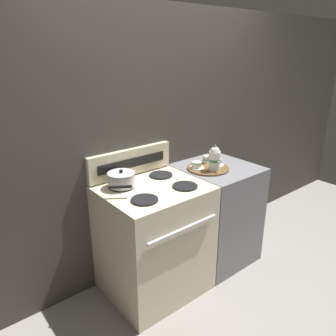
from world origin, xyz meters
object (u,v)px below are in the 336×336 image
at_px(stove, 154,239).
at_px(teacup_left, 197,165).
at_px(saucepan, 121,179).
at_px(teacup_right, 216,162).
at_px(serving_tray, 208,168).
at_px(teapot, 215,159).
at_px(creamer_jug, 206,159).

height_order(stove, teacup_left, teacup_left).
relative_size(stove, teacup_left, 7.19).
distance_m(saucepan, teacup_right, 0.88).
relative_size(saucepan, teacup_left, 2.38).
relative_size(serving_tray, teacup_right, 2.80).
distance_m(teapot, teacup_left, 0.17).
xyz_separation_m(teacup_left, creamer_jug, (0.16, 0.04, 0.01)).
bearing_deg(stove, teacup_left, 7.54).
height_order(saucepan, teapot, teapot).
relative_size(teapot, creamer_jug, 3.31).
bearing_deg(saucepan, teacup_left, -6.25).
height_order(saucepan, teacup_left, saucepan).
relative_size(stove, teapot, 4.18).
relative_size(serving_tray, teacup_left, 2.80).
distance_m(serving_tray, creamer_jug, 0.13).
distance_m(saucepan, teacup_left, 0.69).
bearing_deg(teacup_left, stove, -172.46).
relative_size(stove, teacup_right, 7.19).
xyz_separation_m(stove, teapot, (0.58, -0.06, 0.56)).
bearing_deg(teapot, teacup_right, 34.46).
height_order(serving_tray, teacup_right, teacup_right).
bearing_deg(creamer_jug, teacup_left, -164.22).
relative_size(saucepan, teacup_right, 2.38).
bearing_deg(teacup_right, serving_tray, 178.99).
xyz_separation_m(teapot, teacup_left, (-0.08, 0.13, -0.07)).
bearing_deg(teapot, teacup_left, 121.89).
relative_size(teapot, teacup_left, 1.72).
bearing_deg(creamer_jug, teapot, -114.47).
xyz_separation_m(teapot, creamer_jug, (0.08, 0.17, -0.07)).
bearing_deg(teacup_right, saucepan, 171.61).
relative_size(teacup_right, creamer_jug, 1.92).
bearing_deg(serving_tray, stove, -178.52).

